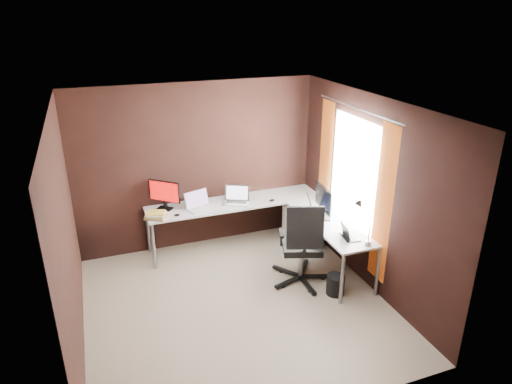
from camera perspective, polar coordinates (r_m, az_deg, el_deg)
room at (r=5.39m, az=0.57°, el=-1.77°), size 3.60×3.60×2.50m
desk at (r=6.62m, az=1.60°, el=-2.68°), size 2.65×2.25×0.73m
drawer_pedestal at (r=7.10m, az=5.64°, el=-4.39°), size 0.42×0.50×0.60m
monitor_left at (r=6.69m, az=-11.38°, el=-0.15°), size 0.38×0.35×0.43m
monitor_right at (r=6.40m, az=8.42°, el=-0.92°), size 0.15×0.53×0.44m
laptop_white at (r=6.69m, az=-7.14°, el=-1.59°), size 0.43×0.36×0.25m
laptop_silver at (r=6.85m, az=-2.46°, el=-0.88°), size 0.45×0.41×0.25m
laptop_black_big at (r=6.48m, az=7.42°, el=-2.41°), size 0.42×0.49×0.27m
laptop_black_small at (r=5.94m, az=11.49°, el=-5.24°), size 0.24×0.30×0.18m
book_stack at (r=6.49m, az=-12.43°, el=-2.86°), size 0.35×0.33×0.09m
mouse_left at (r=6.50m, az=-9.87°, el=-2.85°), size 0.09×0.06×0.03m
mouse_corner at (r=6.89m, az=2.00°, el=-1.05°), size 0.10×0.08×0.04m
desk_lamp at (r=5.69m, az=13.23°, el=-3.09°), size 0.19×0.22×0.57m
office_chair at (r=6.17m, az=5.73°, el=-8.30°), size 0.66×0.70×1.18m
wastebasket at (r=6.09m, az=9.90°, el=-11.35°), size 0.28×0.28×0.27m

